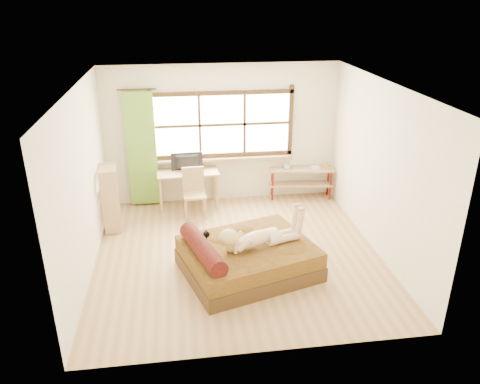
{
  "coord_description": "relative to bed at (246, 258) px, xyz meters",
  "views": [
    {
      "loc": [
        -0.85,
        -6.49,
        3.91
      ],
      "look_at": [
        0.07,
        0.2,
        1.0
      ],
      "focal_mm": 35.0,
      "sensor_mm": 36.0,
      "label": 1
    }
  ],
  "objects": [
    {
      "name": "kitten",
      "position": [
        -0.68,
        0.11,
        0.32
      ],
      "size": [
        0.3,
        0.19,
        0.22
      ],
      "primitive_type": null,
      "rotation": [
        0.0,
        0.0,
        0.3
      ],
      "color": "black",
      "rests_on": "bed"
    },
    {
      "name": "book",
      "position": [
        1.72,
        2.61,
        0.39
      ],
      "size": [
        0.19,
        0.24,
        0.02
      ],
      "primitive_type": "imported",
      "rotation": [
        0.0,
        0.0,
        -0.11
      ],
      "color": "gray",
      "rests_on": "pipe_shelf"
    },
    {
      "name": "floor",
      "position": [
        -0.05,
        0.54,
        -0.25
      ],
      "size": [
        4.5,
        4.5,
        0.0
      ],
      "primitive_type": "plane",
      "color": "#9E754C",
      "rests_on": "ground"
    },
    {
      "name": "curtain",
      "position": [
        -1.6,
        2.67,
        0.9
      ],
      "size": [
        0.55,
        0.1,
        2.2
      ],
      "primitive_type": "cube",
      "color": "#4C8D26",
      "rests_on": "wall_back"
    },
    {
      "name": "monitor",
      "position": [
        -0.76,
        2.54,
        0.65
      ],
      "size": [
        0.61,
        0.11,
        0.35
      ],
      "primitive_type": "imported",
      "rotation": [
        0.0,
        0.0,
        3.19
      ],
      "color": "black",
      "rests_on": "desk"
    },
    {
      "name": "woman",
      "position": [
        0.19,
        -0.04,
        0.49
      ],
      "size": [
        1.35,
        0.73,
        0.56
      ],
      "primitive_type": null,
      "rotation": [
        0.0,
        0.0,
        0.3
      ],
      "color": "#DAA98C",
      "rests_on": "bed"
    },
    {
      "name": "desk",
      "position": [
        -0.76,
        2.49,
        0.38
      ],
      "size": [
        1.19,
        0.59,
        0.73
      ],
      "rotation": [
        0.0,
        0.0,
        0.05
      ],
      "color": "#A37C58",
      "rests_on": "floor"
    },
    {
      "name": "ceiling",
      "position": [
        -0.05,
        0.54,
        2.45
      ],
      "size": [
        4.5,
        4.5,
        0.0
      ],
      "primitive_type": "plane",
      "rotation": [
        3.14,
        0.0,
        0.0
      ],
      "color": "white",
      "rests_on": "wall_back"
    },
    {
      "name": "chair",
      "position": [
        -0.66,
        2.12,
        0.26
      ],
      "size": [
        0.43,
        0.43,
        0.91
      ],
      "rotation": [
        0.0,
        0.0,
        0.05
      ],
      "color": "#A37C58",
      "rests_on": "floor"
    },
    {
      "name": "wall_front",
      "position": [
        -0.05,
        -1.71,
        1.1
      ],
      "size": [
        4.5,
        0.0,
        4.5
      ],
      "primitive_type": "plane",
      "rotation": [
        -1.57,
        0.0,
        0.0
      ],
      "color": "silver",
      "rests_on": "floor"
    },
    {
      "name": "window",
      "position": [
        -0.05,
        2.76,
        1.26
      ],
      "size": [
        2.8,
        0.16,
        1.46
      ],
      "color": "#FFEDBF",
      "rests_on": "wall_back"
    },
    {
      "name": "bookshelf",
      "position": [
        -2.13,
        1.73,
        0.33
      ],
      "size": [
        0.33,
        0.53,
        1.15
      ],
      "rotation": [
        0.0,
        0.0,
        0.1
      ],
      "color": "#A37C58",
      "rests_on": "floor"
    },
    {
      "name": "cup",
      "position": [
        1.22,
        2.61,
        0.44
      ],
      "size": [
        0.15,
        0.15,
        0.1
      ],
      "primitive_type": "imported",
      "rotation": [
        0.0,
        0.0,
        -0.11
      ],
      "color": "gray",
      "rests_on": "pipe_shelf"
    },
    {
      "name": "bed",
      "position": [
        0.0,
        0.0,
        0.0
      ],
      "size": [
        2.2,
        1.96,
        0.7
      ],
      "rotation": [
        0.0,
        0.0,
        0.3
      ],
      "color": "#372410",
      "rests_on": "floor"
    },
    {
      "name": "wall_back",
      "position": [
        -0.05,
        2.79,
        1.1
      ],
      "size": [
        4.5,
        0.0,
        4.5
      ],
      "primitive_type": "plane",
      "rotation": [
        1.57,
        0.0,
        0.0
      ],
      "color": "silver",
      "rests_on": "floor"
    },
    {
      "name": "wall_left",
      "position": [
        -2.3,
        0.54,
        1.1
      ],
      "size": [
        0.0,
        4.5,
        4.5
      ],
      "primitive_type": "plane",
      "rotation": [
        1.57,
        0.0,
        1.57
      ],
      "color": "silver",
      "rests_on": "floor"
    },
    {
      "name": "wall_right",
      "position": [
        2.2,
        0.54,
        1.1
      ],
      "size": [
        0.0,
        4.5,
        4.5
      ],
      "primitive_type": "plane",
      "rotation": [
        1.57,
        0.0,
        -1.57
      ],
      "color": "silver",
      "rests_on": "floor"
    },
    {
      "name": "pipe_shelf",
      "position": [
        1.54,
        2.61,
        0.22
      ],
      "size": [
        1.3,
        0.46,
        0.72
      ],
      "rotation": [
        0.0,
        0.0,
        -0.11
      ],
      "color": "#A37C58",
      "rests_on": "floor"
    }
  ]
}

